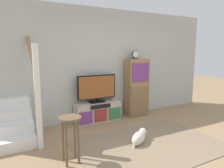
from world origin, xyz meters
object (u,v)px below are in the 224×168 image
object	(u,v)px
media_console	(98,112)
side_cabinet	(136,87)
dog	(139,137)
television	(97,88)
desk_clock	(135,55)
bar_stool_near	(70,129)

from	to	relation	value
media_console	side_cabinet	bearing A→B (deg)	0.52
dog	television	bearing A→B (deg)	97.01
side_cabinet	desk_clock	bearing A→B (deg)	-168.12
media_console	television	bearing A→B (deg)	90.00
side_cabinet	dog	size ratio (longest dim) A/B	3.04
bar_stool_near	dog	world-z (taller)	bar_stool_near
television	media_console	bearing A→B (deg)	-90.00
television	dog	size ratio (longest dim) A/B	1.96
desk_clock	dog	bearing A→B (deg)	-121.02
desk_clock	side_cabinet	bearing A→B (deg)	11.88
side_cabinet	bar_stool_near	size ratio (longest dim) A/B	2.06
television	bar_stool_near	distance (m)	1.92
television	bar_stool_near	xyz separation A→B (m)	(-1.12, -1.53, -0.28)
media_console	desk_clock	world-z (taller)	desk_clock
media_console	television	world-z (taller)	television
bar_stool_near	television	bearing A→B (deg)	53.93
side_cabinet	dog	world-z (taller)	side_cabinet
side_cabinet	dog	distance (m)	1.85
side_cabinet	dog	xyz separation A→B (m)	(-0.94, -1.47, -0.62)
desk_clock	bar_stool_near	distance (m)	2.84
dog	side_cabinet	bearing A→B (deg)	57.23
side_cabinet	desk_clock	distance (m)	0.85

